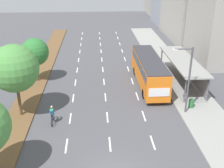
# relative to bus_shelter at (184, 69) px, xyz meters

# --- Properties ---
(median_strip) EXTENTS (2.60, 52.00, 0.12)m
(median_strip) POSITION_rel_bus_shelter_xyz_m (-17.83, 4.10, -1.81)
(median_strip) COLOR brown
(median_strip) RESTS_ON ground
(sidewalk_right) EXTENTS (4.50, 52.00, 0.15)m
(sidewalk_right) POSITION_rel_bus_shelter_xyz_m (-0.28, 4.10, -1.79)
(sidewalk_right) COLOR gray
(sidewalk_right) RESTS_ON ground
(lane_divider_left) EXTENTS (0.14, 49.14, 0.01)m
(lane_divider_left) POSITION_rel_bus_shelter_xyz_m (-13.03, 3.17, -1.86)
(lane_divider_left) COLOR white
(lane_divider_left) RESTS_ON ground
(lane_divider_center) EXTENTS (0.14, 49.14, 0.01)m
(lane_divider_center) POSITION_rel_bus_shelter_xyz_m (-9.53, 3.17, -1.86)
(lane_divider_center) COLOR white
(lane_divider_center) RESTS_ON ground
(lane_divider_right) EXTENTS (0.14, 49.14, 0.01)m
(lane_divider_right) POSITION_rel_bus_shelter_xyz_m (-6.03, 3.17, -1.86)
(lane_divider_right) COLOR white
(lane_divider_right) RESTS_ON ground
(bus_shelter) EXTENTS (2.90, 11.50, 2.86)m
(bus_shelter) POSITION_rel_bus_shelter_xyz_m (0.00, 0.00, 0.00)
(bus_shelter) COLOR gray
(bus_shelter) RESTS_ON sidewalk_right
(bus) EXTENTS (2.54, 11.29, 3.37)m
(bus) POSITION_rel_bus_shelter_xyz_m (-4.28, -0.25, 0.20)
(bus) COLOR orange
(bus) RESTS_ON ground
(cyclist) EXTENTS (0.46, 1.82, 1.71)m
(cyclist) POSITION_rel_bus_shelter_xyz_m (-14.56, -8.27, -1.08)
(cyclist) COLOR black
(cyclist) RESTS_ON ground
(median_tree_second) EXTENTS (4.36, 4.36, 6.88)m
(median_tree_second) POSITION_rel_bus_shelter_xyz_m (-17.74, -6.71, 2.94)
(median_tree_second) COLOR brown
(median_tree_second) RESTS_ON median_strip
(median_tree_third) EXTENTS (3.28, 3.28, 5.26)m
(median_tree_third) POSITION_rel_bus_shelter_xyz_m (-17.65, 1.74, 1.87)
(median_tree_third) COLOR brown
(median_tree_third) RESTS_ON median_strip
(streetlight) EXTENTS (1.91, 0.24, 6.50)m
(streetlight) POSITION_rel_bus_shelter_xyz_m (-2.11, -7.28, 2.02)
(streetlight) COLOR #4C4C51
(streetlight) RESTS_ON sidewalk_right
(trash_bin) EXTENTS (0.52, 0.52, 0.85)m
(trash_bin) POSITION_rel_bus_shelter_xyz_m (-1.08, -6.38, -1.29)
(trash_bin) COLOR #286B38
(trash_bin) RESTS_ON sidewalk_right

